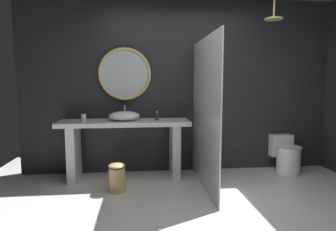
{
  "coord_description": "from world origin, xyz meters",
  "views": [
    {
      "loc": [
        -0.66,
        -2.43,
        1.36
      ],
      "look_at": [
        -0.32,
        0.85,
        0.98
      ],
      "focal_mm": 30.43,
      "sensor_mm": 36.0,
      "label": 1
    }
  ],
  "objects_px": {
    "vessel_sink": "(124,116)",
    "round_wall_mirror": "(125,74)",
    "waste_bin": "(117,177)",
    "toilet": "(286,155)",
    "soap_dispenser": "(157,116)",
    "rain_shower_head": "(274,18)",
    "tumbler_cup": "(83,118)"
  },
  "relations": [
    {
      "from": "rain_shower_head",
      "to": "waste_bin",
      "type": "height_order",
      "value": "rain_shower_head"
    },
    {
      "from": "round_wall_mirror",
      "to": "waste_bin",
      "type": "distance_m",
      "value": 1.51
    },
    {
      "from": "vessel_sink",
      "to": "rain_shower_head",
      "type": "xyz_separation_m",
      "value": [
        2.02,
        -0.21,
        1.33
      ]
    },
    {
      "from": "vessel_sink",
      "to": "rain_shower_head",
      "type": "distance_m",
      "value": 2.43
    },
    {
      "from": "soap_dispenser",
      "to": "round_wall_mirror",
      "type": "xyz_separation_m",
      "value": [
        -0.45,
        0.26,
        0.6
      ]
    },
    {
      "from": "vessel_sink",
      "to": "toilet",
      "type": "bearing_deg",
      "value": 0.83
    },
    {
      "from": "soap_dispenser",
      "to": "waste_bin",
      "type": "xyz_separation_m",
      "value": [
        -0.54,
        -0.49,
        -0.7
      ]
    },
    {
      "from": "toilet",
      "to": "vessel_sink",
      "type": "bearing_deg",
      "value": -179.17
    },
    {
      "from": "soap_dispenser",
      "to": "round_wall_mirror",
      "type": "relative_size",
      "value": 0.17
    },
    {
      "from": "waste_bin",
      "to": "tumbler_cup",
      "type": "bearing_deg",
      "value": 136.24
    },
    {
      "from": "vessel_sink",
      "to": "round_wall_mirror",
      "type": "distance_m",
      "value": 0.64
    },
    {
      "from": "vessel_sink",
      "to": "tumbler_cup",
      "type": "relative_size",
      "value": 4.05
    },
    {
      "from": "round_wall_mirror",
      "to": "waste_bin",
      "type": "bearing_deg",
      "value": -96.39
    },
    {
      "from": "vessel_sink",
      "to": "rain_shower_head",
      "type": "height_order",
      "value": "rain_shower_head"
    },
    {
      "from": "tumbler_cup",
      "to": "waste_bin",
      "type": "relative_size",
      "value": 0.3
    },
    {
      "from": "vessel_sink",
      "to": "toilet",
      "type": "distance_m",
      "value": 2.52
    },
    {
      "from": "tumbler_cup",
      "to": "round_wall_mirror",
      "type": "relative_size",
      "value": 0.14
    },
    {
      "from": "round_wall_mirror",
      "to": "toilet",
      "type": "xyz_separation_m",
      "value": [
        2.43,
        -0.21,
        -1.23
      ]
    },
    {
      "from": "vessel_sink",
      "to": "tumbler_cup",
      "type": "bearing_deg",
      "value": -174.14
    },
    {
      "from": "soap_dispenser",
      "to": "round_wall_mirror",
      "type": "distance_m",
      "value": 0.79
    },
    {
      "from": "waste_bin",
      "to": "toilet",
      "type": "bearing_deg",
      "value": 12.12
    },
    {
      "from": "rain_shower_head",
      "to": "waste_bin",
      "type": "distance_m",
      "value": 2.95
    },
    {
      "from": "round_wall_mirror",
      "to": "toilet",
      "type": "relative_size",
      "value": 1.41
    },
    {
      "from": "tumbler_cup",
      "to": "soap_dispenser",
      "type": "bearing_deg",
      "value": 2.63
    },
    {
      "from": "vessel_sink",
      "to": "toilet",
      "type": "height_order",
      "value": "vessel_sink"
    },
    {
      "from": "toilet",
      "to": "waste_bin",
      "type": "xyz_separation_m",
      "value": [
        -2.52,
        -0.54,
        -0.07
      ]
    },
    {
      "from": "soap_dispenser",
      "to": "toilet",
      "type": "xyz_separation_m",
      "value": [
        1.98,
        0.05,
        -0.63
      ]
    },
    {
      "from": "round_wall_mirror",
      "to": "rain_shower_head",
      "type": "relative_size",
      "value": 2.57
    },
    {
      "from": "round_wall_mirror",
      "to": "waste_bin",
      "type": "relative_size",
      "value": 2.14
    },
    {
      "from": "tumbler_cup",
      "to": "soap_dispenser",
      "type": "height_order",
      "value": "soap_dispenser"
    },
    {
      "from": "tumbler_cup",
      "to": "soap_dispenser",
      "type": "distance_m",
      "value": 1.0
    },
    {
      "from": "tumbler_cup",
      "to": "round_wall_mirror",
      "type": "height_order",
      "value": "round_wall_mirror"
    }
  ]
}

